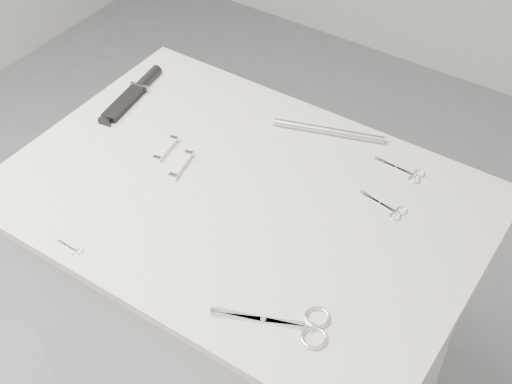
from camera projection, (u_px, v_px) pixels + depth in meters
The scene contains 10 objects.
plinth at pixel (245, 325), 1.83m from camera, with size 0.90×0.60×0.90m, color beige.
display_board at pixel (243, 198), 1.51m from camera, with size 1.00×0.70×0.02m, color beige.
large_shears at pixel (297, 325), 1.26m from camera, with size 0.21×0.13×0.01m.
embroidery_scissors_a at pixel (389, 209), 1.47m from camera, with size 0.11×0.05×0.00m.
embroidery_scissors_b at pixel (407, 172), 1.55m from camera, with size 0.11×0.05×0.00m.
tiny_scissors at pixel (72, 249), 1.39m from camera, with size 0.06×0.03×0.00m.
sheathed_knife at pixel (135, 92), 1.75m from camera, with size 0.07×0.23×0.03m.
pocket_knife_a at pixel (181, 165), 1.56m from camera, with size 0.04×0.09×0.01m.
pocket_knife_b at pixel (166, 149), 1.60m from camera, with size 0.03×0.09×0.01m.
metal_rail at pixel (328, 131), 1.64m from camera, with size 0.02×0.02×0.26m, color #979A9F.
Camera 1 is at (0.62, -0.88, 1.97)m, focal length 50.00 mm.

